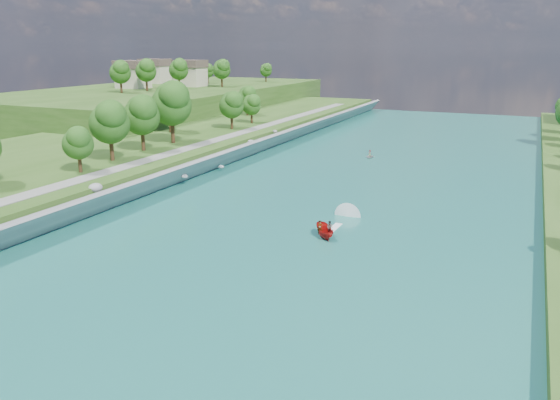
% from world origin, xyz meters
% --- Properties ---
extents(ground, '(260.00, 260.00, 0.00)m').
position_xyz_m(ground, '(0.00, 0.00, 0.00)').
color(ground, '#2D5119').
rests_on(ground, ground).
extents(river_water, '(55.00, 240.00, 0.10)m').
position_xyz_m(river_water, '(0.00, 20.00, 0.05)').
color(river_water, '#1A6453').
rests_on(river_water, ground).
extents(berm_west, '(45.00, 240.00, 3.50)m').
position_xyz_m(berm_west, '(-50.00, 20.00, 1.75)').
color(berm_west, '#2D5119').
rests_on(berm_west, ground).
extents(ridge_west, '(60.00, 120.00, 9.00)m').
position_xyz_m(ridge_west, '(-82.50, 95.00, 4.50)').
color(ridge_west, '#2D5119').
rests_on(ridge_west, ground).
extents(riprap_bank, '(4.97, 236.00, 4.25)m').
position_xyz_m(riprap_bank, '(-25.86, 18.89, 1.81)').
color(riprap_bank, slate).
rests_on(riprap_bank, ground).
extents(riverside_path, '(3.00, 200.00, 0.10)m').
position_xyz_m(riverside_path, '(-32.50, 20.00, 3.55)').
color(riverside_path, gray).
rests_on(riverside_path, berm_west).
extents(ridge_houses, '(29.50, 29.50, 8.40)m').
position_xyz_m(ridge_houses, '(-88.67, 100.00, 13.31)').
color(ridge_houses, beige).
rests_on(ridge_houses, ridge_west).
extents(trees_west, '(18.13, 153.48, 13.98)m').
position_xyz_m(trees_west, '(-39.59, 0.53, 9.54)').
color(trees_west, '#184512').
rests_on(trees_west, berm_west).
extents(trees_ridge, '(21.27, 66.11, 10.78)m').
position_xyz_m(trees_ridge, '(-75.68, 93.45, 14.05)').
color(trees_ridge, '#184512').
rests_on(trees_ridge, ridge_west).
extents(motorboat, '(3.68, 18.91, 2.08)m').
position_xyz_m(motorboat, '(3.99, 7.36, 0.78)').
color(motorboat, '#B1100E').
rests_on(motorboat, river_water).
extents(raft, '(2.19, 2.85, 1.53)m').
position_xyz_m(raft, '(-4.06, 54.23, 0.44)').
color(raft, gray).
rests_on(raft, river_water).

